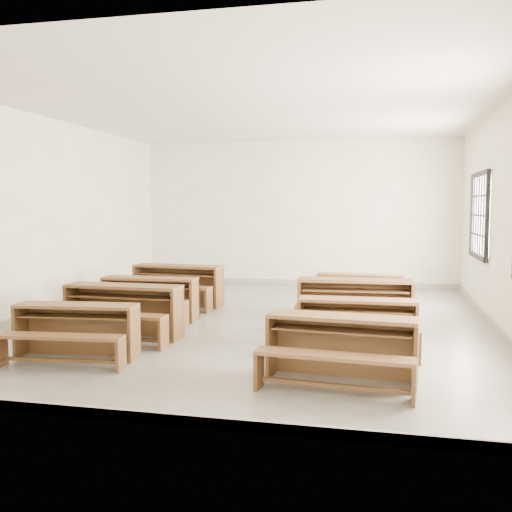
% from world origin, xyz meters
% --- Properties ---
extents(room, '(8.50, 8.50, 3.20)m').
position_xyz_m(room, '(0.09, 0.00, 2.14)').
color(room, gray).
rests_on(room, ground).
extents(desk_set_0, '(1.47, 0.86, 0.63)m').
position_xyz_m(desk_set_0, '(-1.55, -2.58, 0.37)').
color(desk_set_0, brown).
rests_on(desk_set_0, ground).
extents(desk_set_1, '(1.59, 0.84, 0.71)m').
position_xyz_m(desk_set_1, '(-1.49, -1.50, 0.41)').
color(desk_set_1, brown).
rests_on(desk_set_1, ground).
extents(desk_set_2, '(1.49, 0.79, 0.66)m').
position_xyz_m(desk_set_2, '(-1.62, -0.31, 0.39)').
color(desk_set_2, brown).
rests_on(desk_set_2, ground).
extents(desk_set_3, '(1.65, 0.95, 0.72)m').
position_xyz_m(desk_set_3, '(-1.66, 1.01, 0.42)').
color(desk_set_3, brown).
rests_on(desk_set_3, ground).
extents(desk_set_4, '(1.54, 0.89, 0.67)m').
position_xyz_m(desk_set_4, '(1.49, -2.81, 0.39)').
color(desk_set_4, brown).
rests_on(desk_set_4, ground).
extents(desk_set_5, '(1.44, 0.77, 0.64)m').
position_xyz_m(desk_set_5, '(1.59, -1.54, 0.37)').
color(desk_set_5, brown).
rests_on(desk_set_5, ground).
extents(desk_set_6, '(1.66, 0.93, 0.72)m').
position_xyz_m(desk_set_6, '(1.51, -0.32, 0.42)').
color(desk_set_6, brown).
rests_on(desk_set_6, ground).
extents(desk_set_7, '(1.44, 0.80, 0.63)m').
position_xyz_m(desk_set_7, '(1.52, 1.07, 0.37)').
color(desk_set_7, brown).
rests_on(desk_set_7, ground).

